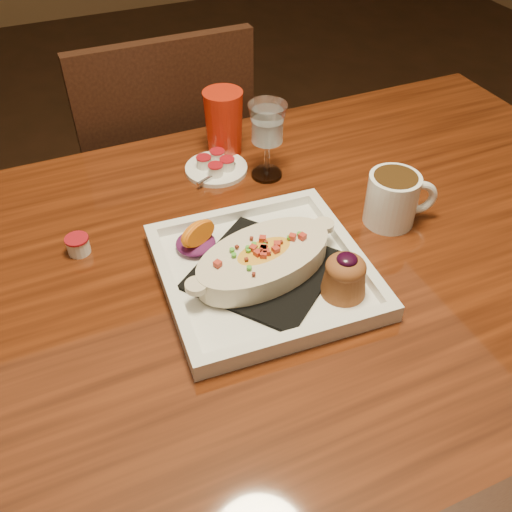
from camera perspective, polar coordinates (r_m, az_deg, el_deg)
name	(u,v)px	position (r m, az deg, el deg)	size (l,w,h in m)	color
floor	(260,483)	(1.53, 0.39, -21.79)	(7.00, 7.00, 0.00)	black
table	(262,303)	(0.99, 0.56, -4.74)	(1.50, 0.90, 0.75)	maroon
chair_far	(165,183)	(1.54, -9.12, 7.26)	(0.42, 0.42, 0.93)	black
plate	(269,266)	(0.87, 1.35, -0.99)	(0.33, 0.33, 0.08)	white
coffee_mug	(394,197)	(1.00, 13.63, 5.73)	(0.12, 0.09, 0.09)	white
goblet	(267,128)	(1.06, 1.14, 12.70)	(0.07, 0.07, 0.15)	silver
saucer	(216,167)	(1.12, -4.02, 8.87)	(0.12, 0.12, 0.08)	white
creamer_loose	(78,245)	(0.97, -17.37, 1.07)	(0.04, 0.04, 0.03)	white
red_tumbler	(224,123)	(1.16, -3.24, 13.13)	(0.08, 0.08, 0.13)	red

